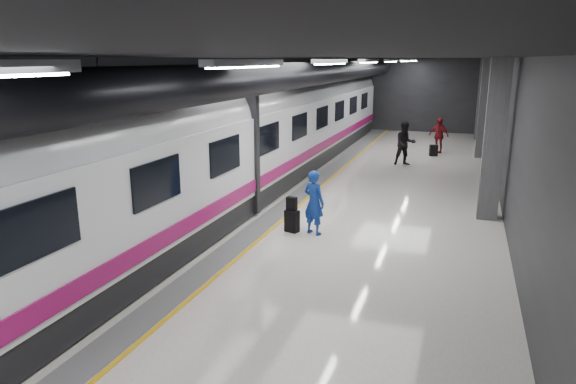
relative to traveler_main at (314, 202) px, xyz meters
The scene contains 9 objects.
ground 1.31m from the traveler_main, 102.49° to the left, with size 40.00×40.00×0.00m, color silver.
platform_hall 3.35m from the traveler_main, 104.58° to the left, with size 10.02×40.02×4.51m.
train 3.80m from the traveler_main, 164.25° to the left, with size 3.05×38.00×4.05m.
traveler_main is the anchor object (origin of this frame).
suitcase_main 0.81m from the traveler_main, behind, with size 0.36×0.23×0.59m, color black.
shoulder_bag 0.60m from the traveler_main, behind, with size 0.27×0.15×0.36m, color black.
traveler_far_a 10.01m from the traveler_main, 83.35° to the left, with size 0.91×0.71×1.88m, color black.
traveler_far_b 13.74m from the traveler_main, 80.15° to the left, with size 1.00×0.42×1.70m, color maroon.
suitcase_far 12.75m from the traveler_main, 79.98° to the left, with size 0.36×0.24×0.54m, color black.
Camera 1 is at (3.77, -13.27, 4.46)m, focal length 32.00 mm.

